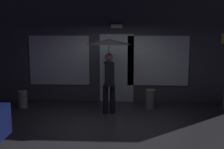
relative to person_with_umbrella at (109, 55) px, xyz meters
name	(u,v)px	position (x,y,z in m)	size (l,w,h in m)	color
ground_plane	(114,122)	(0.17, -0.83, -1.65)	(18.00, 18.00, 0.00)	#2D2D33
building_facade	(117,35)	(0.16, 1.52, 0.52)	(9.18, 0.48, 4.39)	#4C4C56
person_with_umbrella	(109,55)	(0.00, 0.00, 0.00)	(1.22, 1.22, 2.10)	black
sidewalk_bollard	(151,99)	(1.21, 0.51, -1.36)	(0.30, 0.30, 0.58)	slate
sidewalk_bollard_2	(23,99)	(-2.64, 0.42, -1.39)	(0.27, 0.27, 0.52)	#9E998E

